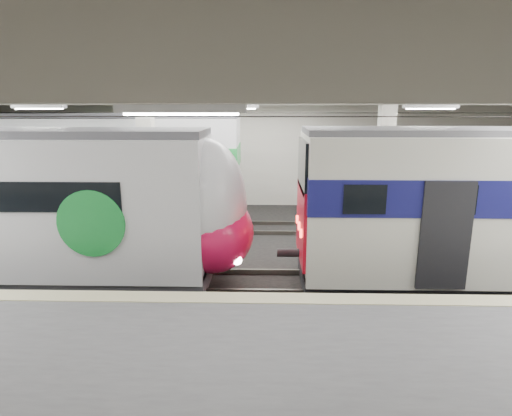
{
  "coord_description": "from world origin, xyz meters",
  "views": [
    {
      "loc": [
        1.06,
        -11.4,
        4.99
      ],
      "look_at": [
        0.74,
        1.0,
        2.0
      ],
      "focal_mm": 30.0,
      "sensor_mm": 36.0,
      "label": 1
    }
  ],
  "objects": [
    {
      "name": "station_hall",
      "position": [
        0.0,
        -1.74,
        3.24
      ],
      "size": [
        36.0,
        24.0,
        5.75
      ],
      "color": "black",
      "rests_on": "ground"
    },
    {
      "name": "modern_emu",
      "position": [
        -5.49,
        -0.0,
        2.15
      ],
      "size": [
        13.52,
        2.79,
        4.38
      ],
      "color": "silver",
      "rests_on": "ground"
    },
    {
      "name": "far_train",
      "position": [
        -7.46,
        5.5,
        2.42
      ],
      "size": [
        14.86,
        3.26,
        4.7
      ],
      "rotation": [
        0.0,
        0.0,
        0.02
      ],
      "color": "silver",
      "rests_on": "ground"
    }
  ]
}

